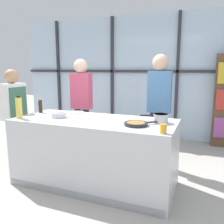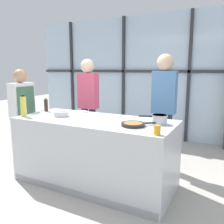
% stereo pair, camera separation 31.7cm
% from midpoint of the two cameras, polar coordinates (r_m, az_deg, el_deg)
% --- Properties ---
extents(ground_plane, '(18.00, 18.00, 0.00)m').
position_cam_midpoint_polar(ground_plane, '(3.51, -6.90, -16.68)').
color(ground_plane, '#ADA89E').
extents(back_window_wall, '(6.40, 0.10, 2.80)m').
position_cam_midpoint_polar(back_window_wall, '(5.59, 5.96, 8.35)').
color(back_window_wall, silver).
rests_on(back_window_wall, ground_plane).
extents(demo_island, '(2.18, 0.93, 0.92)m').
position_cam_midpoint_polar(demo_island, '(3.33, -7.06, -9.61)').
color(demo_island, silver).
rests_on(demo_island, ground_plane).
extents(chef, '(0.22, 0.41, 1.59)m').
position_cam_midpoint_polar(chef, '(4.20, -24.43, -0.06)').
color(chef, black).
rests_on(chef, ground_plane).
extents(spectator_far_left, '(0.37, 0.25, 1.76)m').
position_cam_midpoint_polar(spectator_far_left, '(4.32, -9.45, 2.95)').
color(spectator_far_left, '#232838').
rests_on(spectator_far_left, ground_plane).
extents(spectator_center_left, '(0.36, 0.25, 1.82)m').
position_cam_midpoint_polar(spectator_center_left, '(3.79, 8.98, 2.57)').
color(spectator_center_left, '#232838').
rests_on(spectator_center_left, ground_plane).
extents(frying_pan, '(0.44, 0.37, 0.04)m').
position_cam_midpoint_polar(frying_pan, '(2.84, 2.76, -2.87)').
color(frying_pan, '#232326').
rests_on(frying_pan, demo_island).
extents(saucepan, '(0.34, 0.20, 0.12)m').
position_cam_midpoint_polar(saucepan, '(2.99, 8.66, -1.49)').
color(saucepan, silver).
rests_on(saucepan, demo_island).
extents(white_plate, '(0.23, 0.23, 0.01)m').
position_cam_midpoint_polar(white_plate, '(3.73, -11.01, -0.11)').
color(white_plate, white).
rests_on(white_plate, demo_island).
extents(mixing_bowl, '(0.21, 0.21, 0.07)m').
position_cam_midpoint_polar(mixing_bowl, '(3.42, -15.33, -0.68)').
color(mixing_bowl, silver).
rests_on(mixing_bowl, demo_island).
extents(oil_bottle, '(0.08, 0.08, 0.31)m').
position_cam_midpoint_polar(oil_bottle, '(3.54, -23.93, 0.94)').
color(oil_bottle, '#E0CC4C').
rests_on(oil_bottle, demo_island).
extents(pepper_grinder, '(0.06, 0.06, 0.23)m').
position_cam_midpoint_polar(pepper_grinder, '(3.88, -19.12, 1.36)').
color(pepper_grinder, '#332319').
rests_on(pepper_grinder, demo_island).
extents(juice_glass_near, '(0.07, 0.07, 0.10)m').
position_cam_midpoint_polar(juice_glass_near, '(2.51, 8.73, -4.06)').
color(juice_glass_near, orange).
rests_on(juice_glass_near, demo_island).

